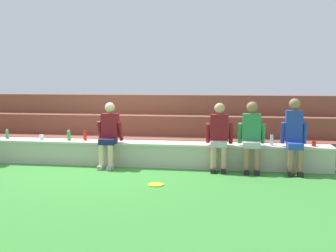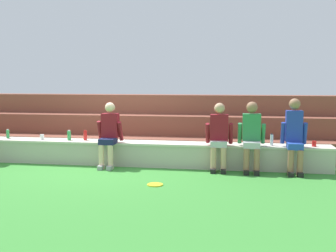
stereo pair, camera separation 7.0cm
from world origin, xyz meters
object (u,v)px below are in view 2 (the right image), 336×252
object	(u,v)px
person_far_right	(294,134)
frisbee	(155,185)
plastic_cup_right_end	(314,144)
water_bottle_near_right	(85,135)
person_center	(219,135)
water_bottle_near_left	(69,135)
water_bottle_mid_right	(8,134)
plastic_cup_middle	(42,137)
water_bottle_center_gap	(272,140)
person_left_of_center	(109,133)
person_right_of_center	(252,135)

from	to	relation	value
person_far_right	frisbee	xyz separation A→B (m)	(-2.46, -1.33, -0.75)
plastic_cup_right_end	water_bottle_near_right	bearing A→B (deg)	179.10
person_center	water_bottle_near_left	bearing A→B (deg)	175.58
person_far_right	water_bottle_mid_right	distance (m)	6.13
plastic_cup_middle	person_far_right	bearing A→B (deg)	-2.00
water_bottle_center_gap	person_far_right	bearing A→B (deg)	-26.84
water_bottle_near_right	water_bottle_mid_right	world-z (taller)	water_bottle_near_right
water_bottle_near_right	water_bottle_near_left	size ratio (longest dim) A/B	1.00
person_left_of_center	plastic_cup_right_end	distance (m)	4.09
water_bottle_near_left	frisbee	distance (m)	2.74
person_center	person_right_of_center	distance (m)	0.63
person_right_of_center	water_bottle_center_gap	size ratio (longest dim) A/B	5.70
person_center	water_bottle_mid_right	distance (m)	4.70
person_left_of_center	water_bottle_mid_right	xyz separation A→B (m)	(-2.45, 0.31, -0.11)
plastic_cup_right_end	frisbee	world-z (taller)	plastic_cup_right_end
plastic_cup_middle	frisbee	xyz separation A→B (m)	(2.80, -1.51, -0.54)
water_bottle_center_gap	person_right_of_center	bearing A→B (deg)	-152.61
person_far_right	plastic_cup_middle	xyz separation A→B (m)	(-5.25, 0.18, -0.20)
person_right_of_center	plastic_cup_middle	size ratio (longest dim) A/B	11.84
water_bottle_center_gap	plastic_cup_middle	size ratio (longest dim) A/B	2.08
person_center	plastic_cup_middle	xyz separation A→B (m)	(-3.83, 0.22, -0.16)
water_bottle_near_right	water_bottle_near_left	distance (m)	0.35
frisbee	water_bottle_mid_right	bearing A→B (deg)	156.26
water_bottle_mid_right	frisbee	world-z (taller)	water_bottle_mid_right
person_center	person_right_of_center	world-z (taller)	person_right_of_center
person_left_of_center	water_bottle_near_left	xyz separation A→B (m)	(-0.97, 0.24, -0.10)
frisbee	water_bottle_center_gap	bearing A→B (deg)	36.70
water_bottle_mid_right	person_left_of_center	bearing A→B (deg)	-7.28
water_bottle_mid_right	person_right_of_center	bearing A→B (deg)	-3.09
person_center	plastic_cup_right_end	distance (m)	1.86
person_far_right	frisbee	bearing A→B (deg)	-151.57
person_left_of_center	water_bottle_near_left	distance (m)	1.01
person_far_right	person_right_of_center	bearing A→B (deg)	-179.62
water_bottle_near_left	water_bottle_center_gap	bearing A→B (deg)	-0.11
person_center	water_bottle_center_gap	distance (m)	1.06
person_left_of_center	person_center	bearing A→B (deg)	-0.19
water_bottle_center_gap	water_bottle_near_right	distance (m)	3.90
person_center	plastic_cup_middle	distance (m)	3.84
person_left_of_center	water_bottle_mid_right	distance (m)	2.47
water_bottle_center_gap	frisbee	size ratio (longest dim) A/B	0.88
water_bottle_near_left	plastic_cup_middle	bearing A→B (deg)	-177.51
person_far_right	water_bottle_center_gap	size ratio (longest dim) A/B	5.98
plastic_cup_right_end	frisbee	size ratio (longest dim) A/B	0.40
person_right_of_center	water_bottle_near_left	xyz separation A→B (m)	(-3.84, 0.22, -0.13)
person_left_of_center	water_bottle_center_gap	world-z (taller)	person_left_of_center
person_far_right	water_bottle_mid_right	bearing A→B (deg)	177.36
person_center	water_bottle_center_gap	world-z (taller)	person_center
plastic_cup_right_end	frisbee	distance (m)	3.29
plastic_cup_middle	person_center	bearing A→B (deg)	-3.31
water_bottle_near_right	person_right_of_center	bearing A→B (deg)	-4.59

